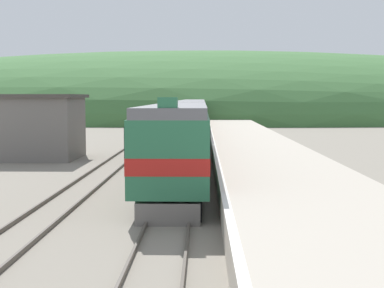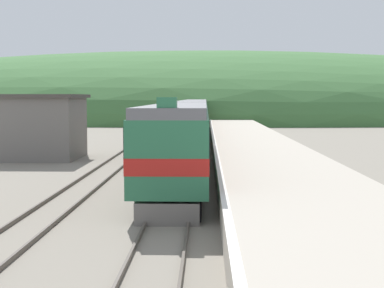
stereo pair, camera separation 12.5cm
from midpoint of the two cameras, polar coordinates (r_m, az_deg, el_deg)
track_main at (r=67.75m, az=0.13°, el=1.47°), size 1.52×180.00×0.16m
track_siding at (r=67.98m, az=-3.68°, el=1.47°), size 1.52×180.00×0.16m
platform at (r=47.89m, az=5.46°, el=0.51°), size 6.07×140.00×1.10m
distant_hills at (r=119.51m, az=0.59°, el=2.99°), size 198.82×89.47×28.13m
station_shed at (r=38.94m, az=-16.67°, el=1.82°), size 6.69×5.79×4.50m
express_train_lead_car at (r=27.29m, az=-1.43°, el=0.52°), size 2.86×19.87×4.31m
carriage_second at (r=48.71m, az=-0.28°, el=2.50°), size 2.85×20.86×3.95m
carriage_third at (r=70.42m, az=0.17°, el=3.29°), size 2.85×20.86×3.95m
carriage_fourth at (r=92.15m, az=0.41°, el=3.71°), size 2.85×20.86×3.95m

